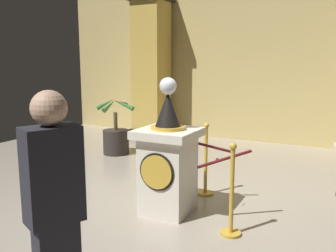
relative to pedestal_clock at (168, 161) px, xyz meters
name	(u,v)px	position (x,y,z in m)	size (l,w,h in m)	color
ground_plane	(177,205)	(0.02, 0.25, -0.68)	(10.99, 10.99, 0.00)	#9E9384
back_wall	(262,64)	(0.02, 4.93, 1.19)	(10.99, 0.16, 3.73)	tan
pedestal_clock	(168,161)	(0.00, 0.00, 0.00)	(0.73, 0.73, 1.73)	silver
stanchion_near	(231,203)	(0.92, -0.25, -0.30)	(0.24, 0.24, 1.06)	gold
stanchion_far	(206,170)	(0.20, 0.82, -0.30)	(0.24, 0.24, 1.06)	gold
velvet_rope	(217,153)	(0.56, 0.28, 0.11)	(0.93, 0.93, 0.22)	#591419
column_left	(151,68)	(-2.70, 4.33, 1.10)	(0.92, 0.92, 3.58)	black
potted_palm_left	(116,138)	(-2.38, 2.24, -0.33)	(0.90, 0.90, 1.21)	#2D2823
bystander_guest	(55,211)	(0.33, -2.30, 0.26)	(0.35, 0.42, 1.74)	#26262D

